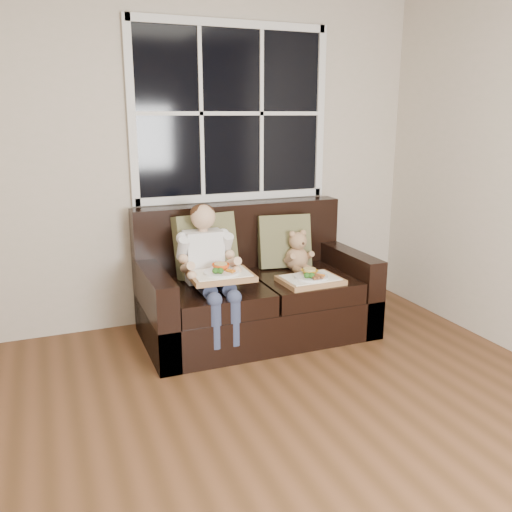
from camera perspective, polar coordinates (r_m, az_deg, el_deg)
name	(u,v)px	position (r m, az deg, el deg)	size (l,w,h in m)	color
room_walls	(288,131)	(1.84, 3.35, 13.02)	(4.52, 5.02, 2.71)	beige
window_back	(231,113)	(4.39, -2.61, 14.77)	(1.62, 0.04, 1.37)	black
loveseat	(253,293)	(4.18, -0.28, -3.94)	(1.70, 0.92, 0.96)	black
pillow_left	(206,245)	(4.11, -5.30, 1.14)	(0.50, 0.28, 0.49)	olive
pillow_right	(284,241)	(4.34, 2.99, 1.57)	(0.44, 0.25, 0.43)	olive
child	(208,259)	(3.85, -5.09, -0.35)	(0.39, 0.60, 0.89)	silver
teddy_bear	(297,254)	(4.27, 4.39, 0.24)	(0.20, 0.25, 0.33)	tan
tray_left	(221,274)	(3.74, -3.70, -1.94)	(0.44, 0.34, 0.10)	#A7774B
tray_right	(310,279)	(3.98, 5.74, -2.41)	(0.44, 0.34, 0.10)	#A7774B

